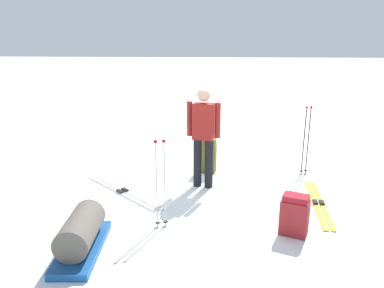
{
  "coord_description": "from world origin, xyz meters",
  "views": [
    {
      "loc": [
        -0.38,
        6.15,
        2.5
      ],
      "look_at": [
        0.0,
        0.0,
        0.7
      ],
      "focal_mm": 34.7,
      "sensor_mm": 36.0,
      "label": 1
    }
  ],
  "objects_px": {
    "ski_pair_far": "(122,192)",
    "backpack_large_dark": "(208,156)",
    "ski_pair_near": "(318,203)",
    "ski_poles_planted_far": "(161,179)",
    "gear_sled": "(81,234)",
    "skier_standing": "(203,133)",
    "ski_poles_planted_near": "(306,137)",
    "backpack_bright": "(295,215)"
  },
  "relations": [
    {
      "from": "ski_pair_far",
      "to": "backpack_large_dark",
      "type": "bearing_deg",
      "value": -142.88
    },
    {
      "from": "ski_pair_near",
      "to": "ski_poles_planted_far",
      "type": "xyz_separation_m",
      "value": [
        2.32,
        0.84,
        0.67
      ]
    },
    {
      "from": "ski_pair_near",
      "to": "ski_pair_far",
      "type": "relative_size",
      "value": 1.11
    },
    {
      "from": "ski_pair_near",
      "to": "ski_poles_planted_far",
      "type": "distance_m",
      "value": 2.56
    },
    {
      "from": "gear_sled",
      "to": "ski_pair_far",
      "type": "bearing_deg",
      "value": -91.97
    },
    {
      "from": "skier_standing",
      "to": "ski_poles_planted_far",
      "type": "xyz_separation_m",
      "value": [
        0.52,
        1.44,
        -0.27
      ]
    },
    {
      "from": "ski_poles_planted_near",
      "to": "gear_sled",
      "type": "bearing_deg",
      "value": 40.88
    },
    {
      "from": "skier_standing",
      "to": "gear_sled",
      "type": "height_order",
      "value": "skier_standing"
    },
    {
      "from": "backpack_bright",
      "to": "backpack_large_dark",
      "type": "bearing_deg",
      "value": -62.43
    },
    {
      "from": "ski_pair_near",
      "to": "ski_poles_planted_near",
      "type": "height_order",
      "value": "ski_poles_planted_near"
    },
    {
      "from": "ski_pair_far",
      "to": "backpack_large_dark",
      "type": "height_order",
      "value": "backpack_large_dark"
    },
    {
      "from": "skier_standing",
      "to": "backpack_bright",
      "type": "distance_m",
      "value": 2.09
    },
    {
      "from": "skier_standing",
      "to": "ski_poles_planted_near",
      "type": "xyz_separation_m",
      "value": [
        -1.87,
        -0.72,
        -0.24
      ]
    },
    {
      "from": "ski_pair_far",
      "to": "backpack_bright",
      "type": "distance_m",
      "value": 2.84
    },
    {
      "from": "ski_pair_far",
      "to": "backpack_bright",
      "type": "height_order",
      "value": "backpack_bright"
    },
    {
      "from": "skier_standing",
      "to": "ski_pair_far",
      "type": "bearing_deg",
      "value": 14.62
    },
    {
      "from": "backpack_large_dark",
      "to": "gear_sled",
      "type": "xyz_separation_m",
      "value": [
        1.45,
        2.81,
        -0.1
      ]
    },
    {
      "from": "skier_standing",
      "to": "ski_pair_near",
      "type": "distance_m",
      "value": 2.13
    },
    {
      "from": "skier_standing",
      "to": "backpack_large_dark",
      "type": "xyz_separation_m",
      "value": [
        -0.06,
        -0.71,
        -0.63
      ]
    },
    {
      "from": "skier_standing",
      "to": "ski_pair_near",
      "type": "bearing_deg",
      "value": 161.5
    },
    {
      "from": "backpack_large_dark",
      "to": "backpack_bright",
      "type": "bearing_deg",
      "value": 117.57
    },
    {
      "from": "skier_standing",
      "to": "ski_pair_far",
      "type": "height_order",
      "value": "skier_standing"
    },
    {
      "from": "gear_sled",
      "to": "ski_pair_near",
      "type": "bearing_deg",
      "value": -154.88
    },
    {
      "from": "ski_pair_near",
      "to": "ski_poles_planted_near",
      "type": "distance_m",
      "value": 1.5
    },
    {
      "from": "ski_poles_planted_near",
      "to": "gear_sled",
      "type": "distance_m",
      "value": 4.34
    },
    {
      "from": "backpack_large_dark",
      "to": "backpack_bright",
      "type": "height_order",
      "value": "backpack_large_dark"
    },
    {
      "from": "ski_pair_near",
      "to": "backpack_large_dark",
      "type": "height_order",
      "value": "backpack_large_dark"
    },
    {
      "from": "gear_sled",
      "to": "ski_poles_planted_near",
      "type": "bearing_deg",
      "value": -139.12
    },
    {
      "from": "skier_standing",
      "to": "ski_poles_planted_far",
      "type": "relative_size",
      "value": 1.38
    },
    {
      "from": "ski_pair_near",
      "to": "ski_pair_far",
      "type": "distance_m",
      "value": 3.15
    },
    {
      "from": "ski_pair_near",
      "to": "backpack_large_dark",
      "type": "bearing_deg",
      "value": -36.94
    },
    {
      "from": "ski_pair_near",
      "to": "backpack_bright",
      "type": "bearing_deg",
      "value": 58.49
    },
    {
      "from": "backpack_bright",
      "to": "gear_sled",
      "type": "height_order",
      "value": "backpack_bright"
    },
    {
      "from": "backpack_bright",
      "to": "ski_poles_planted_near",
      "type": "relative_size",
      "value": 0.43
    },
    {
      "from": "ski_pair_near",
      "to": "gear_sled",
      "type": "relative_size",
      "value": 1.41
    },
    {
      "from": "backpack_large_dark",
      "to": "ski_poles_planted_far",
      "type": "bearing_deg",
      "value": 74.91
    },
    {
      "from": "skier_standing",
      "to": "ski_poles_planted_far",
      "type": "distance_m",
      "value": 1.55
    },
    {
      "from": "skier_standing",
      "to": "gear_sled",
      "type": "relative_size",
      "value": 1.39
    },
    {
      "from": "ski_pair_near",
      "to": "backpack_bright",
      "type": "distance_m",
      "value": 1.12
    },
    {
      "from": "ski_pair_far",
      "to": "ski_poles_planted_far",
      "type": "xyz_separation_m",
      "value": [
        -0.81,
        1.09,
        0.68
      ]
    },
    {
      "from": "ski_pair_far",
      "to": "backpack_large_dark",
      "type": "xyz_separation_m",
      "value": [
        -1.39,
        -1.05,
        0.31
      ]
    },
    {
      "from": "backpack_bright",
      "to": "ski_pair_near",
      "type": "bearing_deg",
      "value": -121.51
    }
  ]
}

